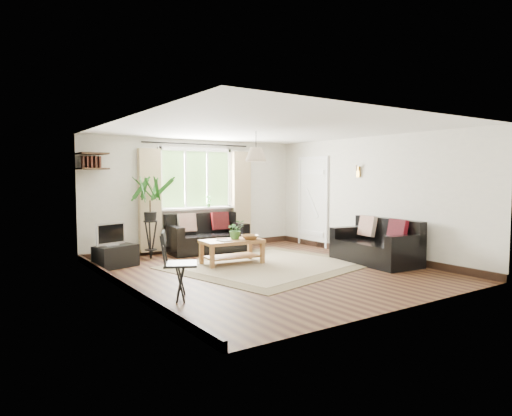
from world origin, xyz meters
TOP-DOWN VIEW (x-y plane):
  - floor at (0.00, 0.00)m, footprint 5.50×5.50m
  - ceiling at (0.00, 0.00)m, footprint 5.50×5.50m
  - wall_back at (0.00, 2.75)m, footprint 5.00×0.02m
  - wall_front at (0.00, -2.75)m, footprint 5.00×0.02m
  - wall_left at (-2.50, 0.00)m, footprint 0.02×5.50m
  - wall_right at (2.50, 0.00)m, footprint 0.02×5.50m
  - rug at (0.26, 0.35)m, footprint 3.78×3.43m
  - window at (0.00, 2.71)m, footprint 2.50×0.16m
  - door at (2.47, 1.70)m, footprint 0.06×0.96m
  - corner_shelf at (-2.25, 2.50)m, footprint 0.50×0.50m
  - pendant_lamp at (0.00, 0.40)m, footprint 0.36×0.36m
  - wall_sconce at (2.43, 0.30)m, footprint 0.12×0.12m
  - sofa_back at (0.02, 2.28)m, footprint 1.70×0.94m
  - sofa_right at (2.02, -0.55)m, footprint 1.74×1.00m
  - coffee_table at (-0.23, 0.85)m, footprint 1.15×0.71m
  - table_plant at (-0.12, 0.89)m, footprint 0.38×0.34m
  - bowl at (0.08, 0.72)m, footprint 0.44×0.44m
  - book_a at (-0.52, 0.78)m, footprint 0.21×0.27m
  - book_b at (-0.43, 0.99)m, footprint 0.20×0.24m
  - tv_stand at (-2.08, 1.77)m, footprint 0.81×0.60m
  - tv at (-2.16, 1.77)m, footprint 0.59×0.34m
  - palm_stand at (-1.26, 2.20)m, footprint 0.81×0.81m
  - folding_chair at (-2.02, -0.81)m, footprint 0.62×0.62m
  - sill_plant at (0.25, 2.63)m, footprint 0.14×0.10m

SIDE VIEW (x-z plane):
  - floor at x=0.00m, z-range 0.00..0.00m
  - rug at x=0.26m, z-range 0.00..0.02m
  - tv_stand at x=-2.08m, z-range 0.00..0.39m
  - coffee_table at x=-0.23m, z-range 0.00..0.45m
  - sofa_back at x=0.02m, z-range 0.00..0.77m
  - sofa_right at x=2.02m, z-range 0.00..0.78m
  - folding_chair at x=-2.02m, z-range 0.00..0.90m
  - book_a at x=-0.52m, z-range 0.45..0.47m
  - book_b at x=-0.43m, z-range 0.45..0.47m
  - bowl at x=0.08m, z-range 0.45..0.53m
  - tv at x=-2.16m, z-range 0.39..0.82m
  - table_plant at x=-0.12m, z-range 0.45..0.81m
  - palm_stand at x=-1.26m, z-range 0.00..1.62m
  - door at x=2.47m, z-range -0.03..2.03m
  - sill_plant at x=0.25m, z-range 0.93..1.20m
  - wall_back at x=0.00m, z-range 0.00..2.40m
  - wall_front at x=0.00m, z-range 0.00..2.40m
  - wall_left at x=-2.50m, z-range 0.00..2.40m
  - wall_right at x=2.50m, z-range 0.00..2.40m
  - window at x=0.00m, z-range 0.47..2.63m
  - wall_sconce at x=2.43m, z-range 1.60..1.88m
  - corner_shelf at x=-2.25m, z-range 1.72..2.06m
  - pendant_lamp at x=0.00m, z-range 1.78..2.32m
  - ceiling at x=0.00m, z-range 2.40..2.40m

